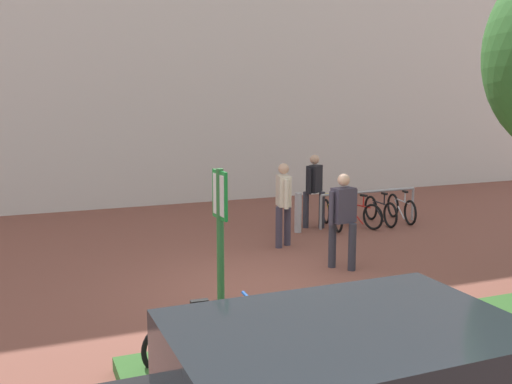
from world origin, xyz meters
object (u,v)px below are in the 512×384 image
at_px(person_suited_navy, 314,186).
at_px(person_suited_dark, 343,215).
at_px(parking_sign_post, 220,242).
at_px(person_shirt_white, 283,199).
at_px(bike_rack_cluster, 368,210).
at_px(bollard_steel, 298,213).
at_px(bike_at_sign, 216,341).

distance_m(person_suited_navy, person_suited_dark, 3.28).
height_order(parking_sign_post, person_suited_navy, parking_sign_post).
xyz_separation_m(parking_sign_post, person_shirt_white, (2.96, 4.86, -0.54)).
distance_m(bike_rack_cluster, bollard_steel, 1.91).
xyz_separation_m(bollard_steel, person_suited_navy, (0.54, 0.28, 0.53)).
height_order(bike_rack_cluster, person_suited_dark, person_suited_dark).
relative_size(bike_rack_cluster, person_suited_navy, 1.55).
xyz_separation_m(person_shirt_white, person_suited_dark, (0.33, -1.82, 0.00)).
distance_m(bike_at_sign, person_suited_dark, 4.46).
height_order(person_shirt_white, person_suited_dark, same).
relative_size(bollard_steel, person_shirt_white, 0.52).
height_order(bike_rack_cluster, bollard_steel, bollard_steel).
height_order(parking_sign_post, bike_at_sign, parking_sign_post).
distance_m(parking_sign_post, bollard_steel, 7.08).
bearing_deg(person_shirt_white, bike_at_sign, -122.14).
bearing_deg(person_shirt_white, person_suited_dark, -79.83).
xyz_separation_m(parking_sign_post, person_suited_dark, (3.28, 3.04, -0.54)).
distance_m(parking_sign_post, person_suited_dark, 4.51).
height_order(bollard_steel, person_suited_dark, person_suited_dark).
height_order(bike_rack_cluster, person_suited_navy, person_suited_navy).
distance_m(person_shirt_white, person_suited_navy, 1.88).
bearing_deg(person_suited_navy, person_shirt_white, -136.64).
relative_size(bike_at_sign, bollard_steel, 1.87).
relative_size(bike_at_sign, person_suited_dark, 0.98).
height_order(person_suited_navy, person_suited_dark, same).
bearing_deg(bollard_steel, bike_at_sign, -123.48).
bearing_deg(person_shirt_white, bike_rack_cluster, 22.06).
height_order(bike_at_sign, bike_rack_cluster, bike_at_sign).
bearing_deg(bike_at_sign, bollard_steel, 56.52).
xyz_separation_m(bollard_steel, person_shirt_white, (-0.83, -1.02, 0.53)).
bearing_deg(bollard_steel, person_shirt_white, -129.18).
relative_size(parking_sign_post, bike_rack_cluster, 0.87).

